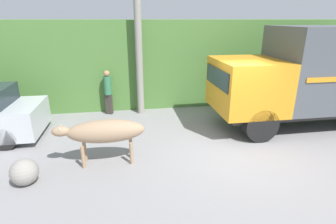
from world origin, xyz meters
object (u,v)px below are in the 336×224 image
Objects in this scene: cargo_truck at (321,74)px; brown_cow at (104,132)px; pedestrian_on_hill at (108,90)px; utility_pole at (138,39)px; roadside_rock at (24,172)px.

brown_cow is at bearing -167.82° from cargo_truck.
pedestrian_on_hill is at bearing 162.31° from cargo_truck.
cargo_truck is 6.30m from utility_pole.
roadside_rock is (-1.64, -4.39, -0.65)m from pedestrian_on_hill.
pedestrian_on_hill is at bearing 175.70° from utility_pole.
roadside_rock is (-1.73, -0.64, -0.56)m from brown_cow.
utility_pole is (1.12, 3.66, 1.95)m from brown_cow.
brown_cow is at bearing 20.34° from roadside_rock.
pedestrian_on_hill is 0.31× the size of utility_pole.
cargo_truck reaches higher than roadside_rock.
utility_pole is at bearing 78.42° from brown_cow.
cargo_truck is 2.97× the size of brown_cow.
pedestrian_on_hill is 2.82× the size of roadside_rock.
utility_pole is at bearing -159.82° from pedestrian_on_hill.
utility_pole is 5.74m from roadside_rock.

